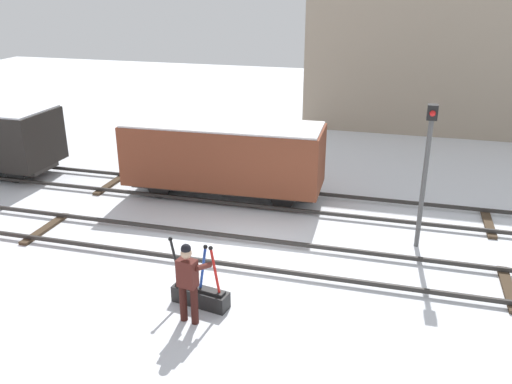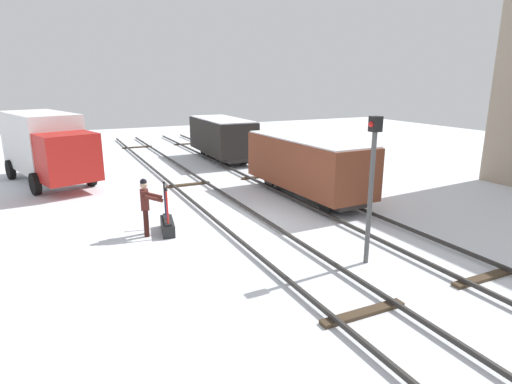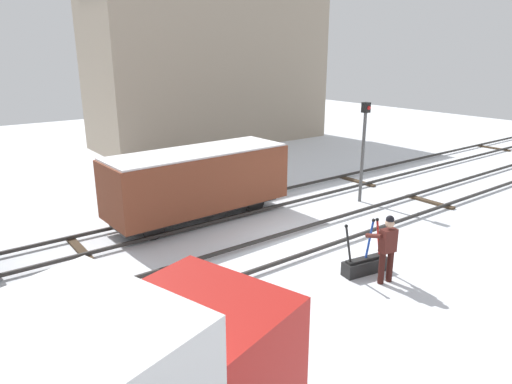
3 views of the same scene
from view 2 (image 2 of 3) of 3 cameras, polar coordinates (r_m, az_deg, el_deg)
The scene contains 9 objects.
ground_plane at distance 13.57m, azimuth -1.81°, elevation -4.53°, with size 60.00×60.00×0.00m, color silver.
track_main_line at distance 13.53m, azimuth -1.81°, elevation -4.08°, with size 44.00×1.94×0.18m.
track_siding_near at distance 15.25m, azimuth 10.51°, elevation -2.13°, with size 44.00×1.94×0.18m.
switch_lever_frame at distance 13.23m, azimuth -11.79°, elevation -4.24°, with size 1.35×0.57×1.44m.
rail_worker at distance 12.89m, azimuth -14.54°, elevation -1.54°, with size 0.62×0.72×1.73m.
delivery_truck at distance 20.89m, azimuth -26.21°, elevation 5.68°, with size 6.84×3.93×3.08m.
signal_post at distance 10.61m, azimuth 15.24°, elevation 2.14°, with size 0.24×0.32×3.68m.
freight_car_mid_siding at distance 16.46m, azimuth 6.84°, elevation 3.78°, with size 6.08×2.22×2.37m.
freight_car_back_track at distance 24.38m, azimuth -4.58°, elevation 7.44°, with size 5.55×2.27×2.37m.
Camera 2 is at (11.70, -5.17, 4.51)m, focal length 29.85 mm.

